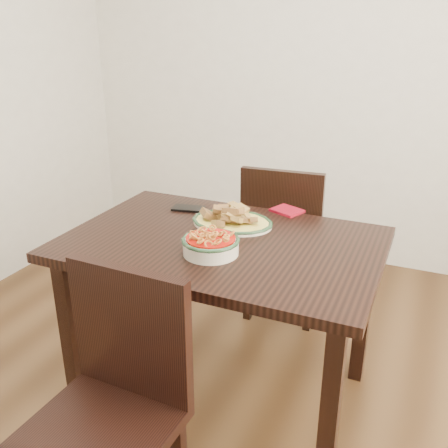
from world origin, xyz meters
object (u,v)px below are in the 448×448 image
at_px(chair_near, 114,397).
at_px(fish_plate, 232,215).
at_px(noodle_bowl, 211,243).
at_px(chair_far, 284,236).
at_px(dining_table, 222,260).
at_px(smartphone, 188,208).

distance_m(chair_near, fish_plate, 0.92).
height_order(chair_near, noodle_bowl, chair_near).
height_order(chair_far, noodle_bowl, chair_far).
height_order(chair_far, chair_near, same).
distance_m(dining_table, fish_plate, 0.22).
height_order(noodle_bowl, smartphone, noodle_bowl).
height_order(dining_table, fish_plate, fish_plate).
relative_size(chair_far, chair_near, 1.00).
distance_m(fish_plate, smartphone, 0.28).
bearing_deg(dining_table, chair_far, 85.78).
bearing_deg(chair_near, fish_plate, 90.28).
relative_size(dining_table, smartphone, 8.52).
bearing_deg(fish_plate, smartphone, 160.45).
distance_m(dining_table, chair_far, 0.72).
xyz_separation_m(chair_near, fish_plate, (0.02, 0.87, 0.30)).
relative_size(dining_table, chair_near, 1.41).
distance_m(dining_table, noodle_bowl, 0.19).
height_order(fish_plate, noodle_bowl, fish_plate).
bearing_deg(chair_far, dining_table, 81.44).
height_order(chair_near, smartphone, chair_near).
bearing_deg(smartphone, chair_near, -87.75).
bearing_deg(noodle_bowl, fish_plate, 97.46).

